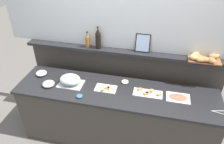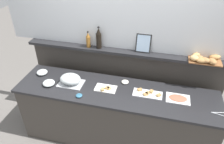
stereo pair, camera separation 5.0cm
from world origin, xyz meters
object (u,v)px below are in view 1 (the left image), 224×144
at_px(sandwich_platter_side, 106,88).
at_px(bread_basket, 204,58).
at_px(glass_bowl_large, 48,84).
at_px(sandwich_platter_rear, 148,93).
at_px(condiment_bowl_teal, 79,96).
at_px(framed_picture, 143,43).
at_px(serving_tongs, 219,112).
at_px(cold_cuts_platter, 178,98).
at_px(glass_bowl_medium, 41,73).
at_px(serving_cloche, 70,80).
at_px(condiment_bowl_red, 125,82).
at_px(wine_bottle_dark, 98,39).
at_px(vinegar_bottle_amber, 88,40).

relative_size(sandwich_platter_side, bread_basket, 0.69).
relative_size(glass_bowl_large, bread_basket, 0.40).
distance_m(sandwich_platter_rear, condiment_bowl_teal, 0.88).
bearing_deg(glass_bowl_large, sandwich_platter_side, 7.56).
xyz_separation_m(sandwich_platter_rear, bread_basket, (0.64, 0.38, 0.40)).
bearing_deg(framed_picture, serving_tongs, -31.01).
xyz_separation_m(cold_cuts_platter, bread_basket, (0.26, 0.38, 0.40)).
bearing_deg(framed_picture, glass_bowl_medium, -165.72).
xyz_separation_m(serving_cloche, bread_basket, (1.69, 0.41, 0.33)).
xyz_separation_m(serving_cloche, glass_bowl_large, (-0.28, -0.09, -0.04)).
bearing_deg(cold_cuts_platter, glass_bowl_medium, 177.42).
xyz_separation_m(sandwich_platter_side, condiment_bowl_red, (0.22, 0.19, 0.01)).
height_order(sandwich_platter_rear, glass_bowl_large, glass_bowl_large).
height_order(glass_bowl_large, condiment_bowl_red, glass_bowl_large).
bearing_deg(wine_bottle_dark, serving_cloche, -122.73).
xyz_separation_m(glass_bowl_large, vinegar_bottle_amber, (0.41, 0.53, 0.44)).
bearing_deg(serving_cloche, sandwich_platter_side, 0.97).
height_order(glass_bowl_large, bread_basket, bread_basket).
distance_m(glass_bowl_large, condiment_bowl_red, 1.04).
bearing_deg(framed_picture, sandwich_platter_rear, -70.70).
xyz_separation_m(wine_bottle_dark, bread_basket, (1.41, -0.03, -0.10)).
bearing_deg(condiment_bowl_teal, sandwich_platter_side, 38.50).
bearing_deg(bread_basket, serving_cloche, -166.21).
xyz_separation_m(sandwich_platter_rear, wine_bottle_dark, (-0.77, 0.40, 0.50)).
relative_size(condiment_bowl_teal, serving_tongs, 0.45).
bearing_deg(bread_basket, sandwich_platter_side, -161.21).
height_order(glass_bowl_medium, serving_tongs, glass_bowl_medium).
bearing_deg(sandwich_platter_side, glass_bowl_medium, 173.57).
bearing_deg(vinegar_bottle_amber, glass_bowl_medium, -153.69).
xyz_separation_m(sandwich_platter_rear, sandwich_platter_side, (-0.55, -0.03, -0.00)).
xyz_separation_m(condiment_bowl_teal, serving_tongs, (1.68, 0.10, -0.01)).
distance_m(sandwich_platter_rear, serving_cloche, 1.05).
bearing_deg(glass_bowl_large, wine_bottle_dark, 43.56).
height_order(glass_bowl_medium, vinegar_bottle_amber, vinegar_bottle_amber).
relative_size(serving_tongs, wine_bottle_dark, 0.58).
bearing_deg(wine_bottle_dark, glass_bowl_medium, -157.83).
relative_size(serving_tongs, vinegar_bottle_amber, 0.78).
bearing_deg(serving_cloche, glass_bowl_medium, 166.46).
bearing_deg(wine_bottle_dark, serving_tongs, -19.22).
xyz_separation_m(glass_bowl_large, glass_bowl_medium, (-0.22, 0.21, -0.00)).
distance_m(glass_bowl_large, glass_bowl_medium, 0.31).
bearing_deg(condiment_bowl_teal, sandwich_platter_rear, 17.07).
relative_size(wine_bottle_dark, framed_picture, 1.24).
relative_size(glass_bowl_large, wine_bottle_dark, 0.52).
relative_size(glass_bowl_large, condiment_bowl_teal, 1.95).
height_order(sandwich_platter_rear, condiment_bowl_teal, sandwich_platter_rear).
bearing_deg(sandwich_platter_side, condiment_bowl_teal, -141.50).
distance_m(cold_cuts_platter, condiment_bowl_teal, 1.24).
xyz_separation_m(glass_bowl_medium, bread_basket, (2.19, 0.29, 0.38)).
height_order(sandwich_platter_rear, cold_cuts_platter, sandwich_platter_rear).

